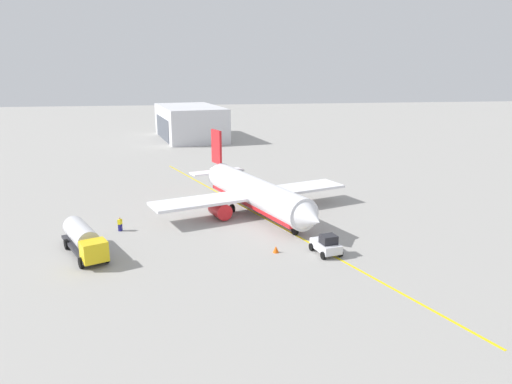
{
  "coord_description": "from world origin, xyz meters",
  "views": [
    {
      "loc": [
        61.14,
        -9.5,
        19.06
      ],
      "look_at": [
        0.0,
        0.0,
        3.0
      ],
      "focal_mm": 33.58,
      "sensor_mm": 36.0,
      "label": 1
    }
  ],
  "objects_px": {
    "airplane": "(254,193)",
    "refueling_worker": "(120,224)",
    "pushback_tug": "(326,245)",
    "safety_cone_nose": "(276,249)",
    "fuel_tanker": "(84,239)"
  },
  "relations": [
    {
      "from": "airplane",
      "to": "refueling_worker",
      "type": "height_order",
      "value": "airplane"
    },
    {
      "from": "pushback_tug",
      "to": "refueling_worker",
      "type": "relative_size",
      "value": 2.3
    },
    {
      "from": "pushback_tug",
      "to": "refueling_worker",
      "type": "height_order",
      "value": "pushback_tug"
    },
    {
      "from": "airplane",
      "to": "pushback_tug",
      "type": "bearing_deg",
      "value": 18.32
    },
    {
      "from": "airplane",
      "to": "safety_cone_nose",
      "type": "bearing_deg",
      "value": 0.3
    },
    {
      "from": "safety_cone_nose",
      "to": "airplane",
      "type": "bearing_deg",
      "value": -179.7
    },
    {
      "from": "airplane",
      "to": "fuel_tanker",
      "type": "xyz_separation_m",
      "value": [
        12.18,
        -19.92,
        -1.03
      ]
    },
    {
      "from": "refueling_worker",
      "to": "safety_cone_nose",
      "type": "distance_m",
      "value": 19.79
    },
    {
      "from": "safety_cone_nose",
      "to": "fuel_tanker",
      "type": "bearing_deg",
      "value": -97.23
    },
    {
      "from": "fuel_tanker",
      "to": "airplane",
      "type": "bearing_deg",
      "value": 121.44
    },
    {
      "from": "refueling_worker",
      "to": "fuel_tanker",
      "type": "bearing_deg",
      "value": -21.09
    },
    {
      "from": "airplane",
      "to": "fuel_tanker",
      "type": "relative_size",
      "value": 2.97
    },
    {
      "from": "pushback_tug",
      "to": "safety_cone_nose",
      "type": "relative_size",
      "value": 5.41
    },
    {
      "from": "airplane",
      "to": "safety_cone_nose",
      "type": "distance_m",
      "value": 14.91
    },
    {
      "from": "fuel_tanker",
      "to": "safety_cone_nose",
      "type": "bearing_deg",
      "value": 82.77
    }
  ]
}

